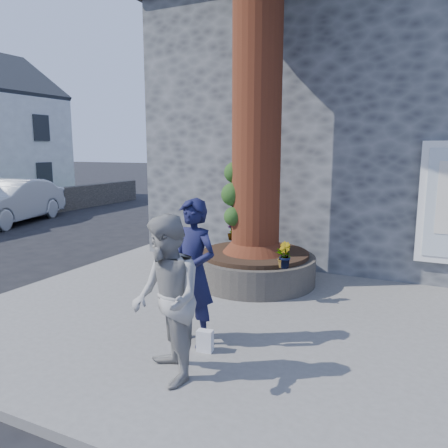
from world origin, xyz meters
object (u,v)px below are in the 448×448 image
at_px(planter, 255,267).
at_px(woman, 166,299).
at_px(car_silver, 9,202).
at_px(man, 193,272).

distance_m(planter, woman, 3.84).
distance_m(woman, car_silver, 12.98).
bearing_deg(planter, woman, -83.14).
bearing_deg(man, woman, -65.53).
bearing_deg(planter, man, -84.88).
xyz_separation_m(man, car_silver, (-10.85, 5.85, -0.30)).
height_order(woman, car_silver, woman).
relative_size(man, woman, 1.03).
bearing_deg(car_silver, man, -44.60).
xyz_separation_m(planter, woman, (0.45, -3.76, 0.64)).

